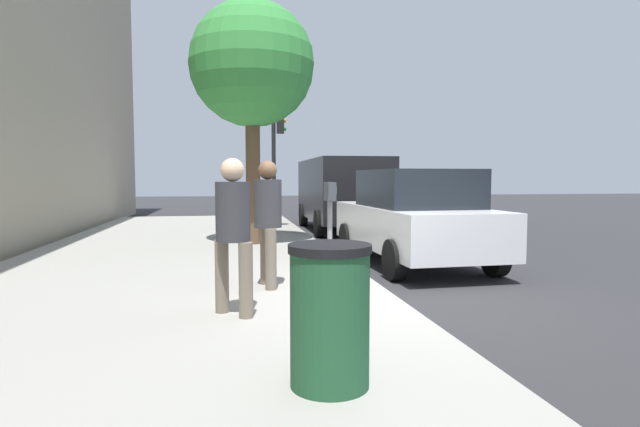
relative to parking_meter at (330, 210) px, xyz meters
The scene contains 10 objects.
ground_plane 1.55m from the parking_meter, 140.66° to the right, with size 80.00×80.00×0.00m, color #2B2B2D.
sidewalk_slab 2.71m from the parking_meter, 108.55° to the left, with size 28.00×6.00×0.15m, color gray.
parking_meter is the anchor object (origin of this frame).
pedestrian_at_meter 0.89m from the parking_meter, 100.26° to the left, with size 0.52×0.37×1.70m.
pedestrian_bystander 2.03m from the parking_meter, 138.13° to the left, with size 0.42×0.40×1.68m.
parked_sedan_near 2.86m from the parking_meter, 44.63° to the right, with size 4.45×2.08×1.77m.
parked_van_far 8.48m from the parking_meter, 13.63° to the right, with size 5.23×2.19×2.18m.
street_tree 5.38m from the parking_meter, 10.87° to the left, with size 2.73×2.73×5.33m.
traffic_signal 8.12m from the parking_meter, ahead, with size 0.24×0.44×3.60m.
trash_bin 3.63m from the parking_meter, 168.66° to the left, with size 0.59×0.59×1.01m.
Camera 1 is at (-6.17, 2.04, 1.62)m, focal length 28.53 mm.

